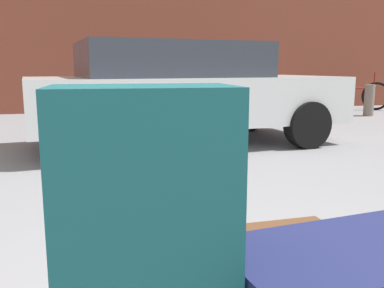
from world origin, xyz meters
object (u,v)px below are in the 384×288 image
(suitcase_teal_front_right, at_px, (146,258))
(parked_car, at_px, (184,91))
(bollard_kerb_near, at_px, (248,103))
(bollard_kerb_far, at_px, (369,100))
(bollard_kerb_mid, at_px, (301,102))
(bicycle_leaning, at_px, (355,95))
(suitcase_brown_stacked_top, at_px, (266,279))

(suitcase_teal_front_right, bearing_deg, parked_car, 78.82)
(bollard_kerb_near, height_order, bollard_kerb_far, same)
(suitcase_teal_front_right, xyz_separation_m, bollard_kerb_near, (3.12, 7.53, -0.34))
(bollard_kerb_far, bearing_deg, bollard_kerb_mid, 180.00)
(bollard_kerb_near, relative_size, bollard_kerb_mid, 1.00)
(suitcase_teal_front_right, xyz_separation_m, bicycle_leaning, (6.56, 8.82, -0.32))
(suitcase_teal_front_right, bearing_deg, bicycle_leaning, 55.48)
(suitcase_brown_stacked_top, distance_m, parked_car, 4.74)
(suitcase_teal_front_right, height_order, bicycle_leaning, suitcase_teal_front_right)
(bollard_kerb_mid, distance_m, bollard_kerb_far, 1.68)
(parked_car, height_order, bollard_kerb_mid, parked_car)
(bollard_kerb_near, relative_size, bollard_kerb_far, 1.00)
(bollard_kerb_near, bearing_deg, bollard_kerb_far, 0.00)
(suitcase_brown_stacked_top, bearing_deg, bollard_kerb_near, 67.37)
(parked_car, height_order, bicycle_leaning, parked_car)
(bollard_kerb_far, bearing_deg, suitcase_brown_stacked_top, -127.91)
(bicycle_leaning, bearing_deg, bollard_kerb_far, -111.97)
(suitcase_brown_stacked_top, height_order, bicycle_leaning, bicycle_leaning)
(bicycle_leaning, bearing_deg, parked_car, -144.44)
(suitcase_teal_front_right, bearing_deg, bollard_kerb_mid, 62.08)
(suitcase_brown_stacked_top, height_order, bollard_kerb_mid, bollard_kerb_mid)
(suitcase_teal_front_right, distance_m, parked_car, 5.11)
(bollard_kerb_near, bearing_deg, suitcase_brown_stacked_top, -110.59)
(bollard_kerb_mid, bearing_deg, bollard_kerb_far, 0.00)
(suitcase_brown_stacked_top, xyz_separation_m, bollard_kerb_mid, (3.95, 7.23, -0.09))
(suitcase_brown_stacked_top, bearing_deg, bollard_kerb_mid, 59.33)
(parked_car, height_order, bollard_kerb_near, parked_car)
(suitcase_teal_front_right, relative_size, bollard_kerb_near, 1.01)
(suitcase_teal_front_right, height_order, bollard_kerb_near, suitcase_teal_front_right)
(bicycle_leaning, distance_m, bollard_kerb_mid, 2.55)
(bicycle_leaning, height_order, bollard_kerb_near, bicycle_leaning)
(suitcase_teal_front_right, height_order, bollard_kerb_mid, suitcase_teal_front_right)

